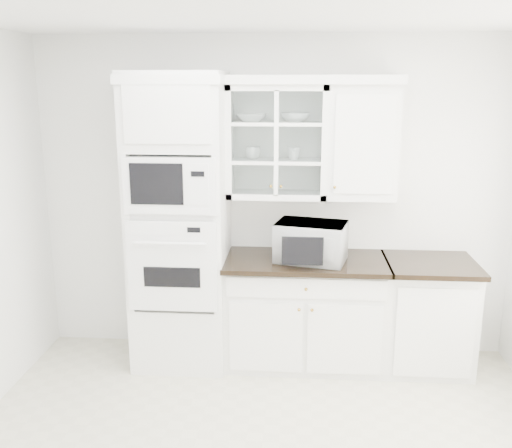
{
  "coord_description": "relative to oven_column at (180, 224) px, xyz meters",
  "views": [
    {
      "loc": [
        0.2,
        -3.01,
        2.32
      ],
      "look_at": [
        -0.1,
        1.05,
        1.3
      ],
      "focal_mm": 40.0,
      "sensor_mm": 36.0,
      "label": 1
    }
  ],
  "objects": [
    {
      "name": "upper_cabinet_solid",
      "position": [
        1.46,
        0.17,
        0.65
      ],
      "size": [
        0.55,
        0.33,
        0.9
      ],
      "primitive_type": "cube",
      "color": "white",
      "rests_on": "room_shell"
    },
    {
      "name": "upper_cabinet_glass",
      "position": [
        0.78,
        0.17,
        0.65
      ],
      "size": [
        0.8,
        0.33,
        0.9
      ],
      "color": "white",
      "rests_on": "room_shell"
    },
    {
      "name": "bowl_a",
      "position": [
        0.57,
        0.17,
        0.84
      ],
      "size": [
        0.25,
        0.25,
        0.06
      ],
      "primitive_type": "imported",
      "rotation": [
        0.0,
        0.0,
        0.01
      ],
      "color": "white",
      "rests_on": "upper_cabinet_glass"
    },
    {
      "name": "base_cabinet_run",
      "position": [
        1.03,
        0.03,
        -0.74
      ],
      "size": [
        1.32,
        0.67,
        0.92
      ],
      "color": "white",
      "rests_on": "ground"
    },
    {
      "name": "cup_b",
      "position": [
        0.92,
        0.16,
        0.56
      ],
      "size": [
        0.14,
        0.14,
        0.1
      ],
      "primitive_type": "imported",
      "rotation": [
        0.0,
        0.0,
        -0.33
      ],
      "color": "white",
      "rests_on": "upper_cabinet_glass"
    },
    {
      "name": "oven_column",
      "position": [
        0.0,
        0.0,
        0.0
      ],
      "size": [
        0.76,
        0.68,
        2.4
      ],
      "color": "white",
      "rests_on": "ground"
    },
    {
      "name": "countertop_microwave",
      "position": [
        1.07,
        -0.01,
        -0.12
      ],
      "size": [
        0.63,
        0.56,
        0.31
      ],
      "primitive_type": "imported",
      "rotation": [
        0.0,
        0.0,
        2.91
      ],
      "color": "white",
      "rests_on": "base_cabinet_run"
    },
    {
      "name": "cup_a",
      "position": [
        0.59,
        0.18,
        0.56
      ],
      "size": [
        0.15,
        0.15,
        0.1
      ],
      "primitive_type": "imported",
      "rotation": [
        0.0,
        0.0,
        -0.19
      ],
      "color": "white",
      "rests_on": "upper_cabinet_glass"
    },
    {
      "name": "crown_molding",
      "position": [
        0.68,
        0.14,
        1.14
      ],
      "size": [
        2.14,
        0.38,
        0.07
      ],
      "primitive_type": "cube",
      "color": "white",
      "rests_on": "room_shell"
    },
    {
      "name": "room_shell",
      "position": [
        0.75,
        -0.99,
        0.58
      ],
      "size": [
        4.0,
        3.5,
        2.7
      ],
      "color": "white",
      "rests_on": "ground"
    },
    {
      "name": "extra_base_cabinet",
      "position": [
        2.03,
        0.03,
        -0.74
      ],
      "size": [
        0.72,
        0.67,
        0.92
      ],
      "color": "white",
      "rests_on": "ground"
    },
    {
      "name": "bowl_b",
      "position": [
        0.92,
        0.18,
        0.85
      ],
      "size": [
        0.26,
        0.26,
        0.07
      ],
      "primitive_type": "imported",
      "rotation": [
        0.0,
        0.0,
        -0.21
      ],
      "color": "white",
      "rests_on": "upper_cabinet_glass"
    }
  ]
}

